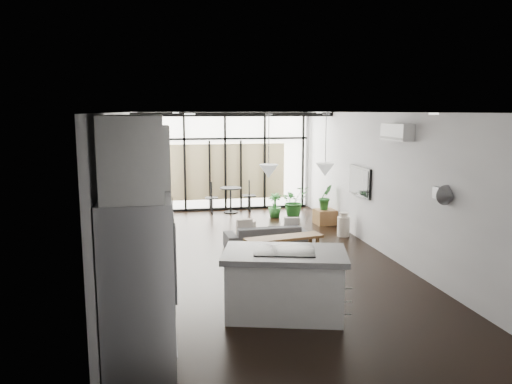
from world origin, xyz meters
name	(u,v)px	position (x,y,z in m)	size (l,w,h in m)	color
floor	(259,258)	(0.00, 0.00, 0.00)	(5.00, 10.00, 0.00)	black
ceiling	(259,112)	(0.00, 0.00, 2.80)	(5.00, 10.00, 0.00)	white
wall_left	(124,191)	(-2.50, 0.00, 1.40)	(0.02, 10.00, 2.80)	silver
wall_right	(381,183)	(2.50, 0.00, 1.40)	(0.02, 10.00, 2.80)	silver
wall_back	(225,161)	(0.00, 5.00, 1.40)	(5.00, 0.02, 2.80)	silver
wall_front	(365,266)	(0.00, -5.00, 1.40)	(5.00, 0.02, 2.80)	silver
glazing	(225,162)	(0.00, 4.88, 1.40)	(5.00, 0.20, 2.80)	black
skylight	(229,113)	(0.00, 4.00, 2.77)	(4.70, 1.90, 0.06)	white
neighbour_building	(225,172)	(0.00, 4.95, 1.10)	(3.50, 0.02, 1.60)	beige
island	(285,284)	(-0.20, -2.78, 0.46)	(1.68, 1.00, 0.92)	white
cooktop	(285,251)	(-0.20, -2.78, 0.93)	(0.82, 0.55, 0.01)	black
fridge	(139,287)	(-2.11, -3.93, 0.96)	(0.74, 0.93, 1.92)	#A4A5AA
appliance_column	(143,236)	(-2.07, -3.15, 1.33)	(0.68, 0.72, 2.65)	white
upper_cabinets	(134,154)	(-2.12, -3.50, 2.35)	(0.62, 1.75, 0.86)	white
pendant_left	(269,171)	(-0.40, -2.65, 2.02)	(0.26, 0.26, 0.18)	white
pendant_right	(325,170)	(0.40, -2.65, 2.02)	(0.26, 0.26, 0.18)	white
sofa	(266,232)	(0.29, 0.64, 0.34)	(1.72, 0.50, 0.67)	#494A4C
console_bench	(284,249)	(0.41, -0.33, 0.24)	(1.51, 0.38, 0.49)	brown
pouf	(246,229)	(0.04, 1.70, 0.18)	(0.46, 0.46, 0.37)	beige
crate	(325,217)	(2.22, 2.57, 0.18)	(0.49, 0.49, 0.37)	brown
plant_tall	(294,204)	(1.72, 3.69, 0.32)	(0.73, 0.82, 0.64)	#225F22
plant_med	(275,211)	(1.16, 3.60, 0.18)	(0.36, 0.65, 0.36)	#225F22
plant_crate	(325,204)	(2.22, 2.57, 0.51)	(0.35, 0.64, 0.29)	#225F22
milk_can	(343,224)	(2.23, 1.30, 0.28)	(0.28, 0.28, 0.55)	beige
bistro_set	(231,201)	(0.08, 4.43, 0.34)	(1.40, 0.56, 0.67)	black
tv	(360,181)	(2.46, 1.00, 1.30)	(0.05, 1.10, 0.65)	black
ac_unit	(397,132)	(2.38, -0.80, 2.45)	(0.22, 0.90, 0.30)	silver
framed_art	(123,186)	(-2.47, -0.50, 1.55)	(0.04, 0.70, 0.90)	black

